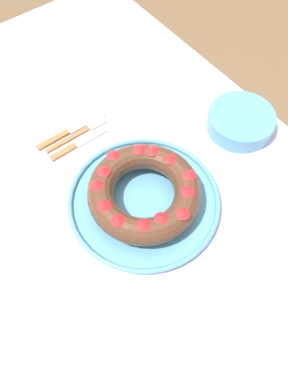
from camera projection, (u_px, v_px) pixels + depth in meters
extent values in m
plane|color=brown|center=(138.00, 285.00, 1.55)|extent=(8.00, 8.00, 0.00)
cube|color=silver|center=(134.00, 199.00, 0.91)|extent=(1.57, 0.91, 0.03)
cylinder|color=brown|center=(110.00, 80.00, 1.64)|extent=(0.06, 0.06, 0.72)
cylinder|color=#518EB2|center=(144.00, 202.00, 0.88)|extent=(0.35, 0.35, 0.01)
torus|color=#518EB2|center=(144.00, 200.00, 0.88)|extent=(0.36, 0.36, 0.01)
torus|color=#4C2D1E|center=(144.00, 192.00, 0.84)|extent=(0.26, 0.26, 0.06)
cone|color=red|center=(96.00, 184.00, 0.81)|extent=(0.04, 0.04, 0.01)
cone|color=red|center=(104.00, 205.00, 0.79)|extent=(0.04, 0.04, 0.01)
cone|color=red|center=(118.00, 219.00, 0.77)|extent=(0.04, 0.04, 0.01)
cone|color=red|center=(144.00, 224.00, 0.77)|extent=(0.04, 0.04, 0.01)
cone|color=red|center=(161.00, 217.00, 0.77)|extent=(0.04, 0.04, 0.01)
cone|color=red|center=(183.00, 212.00, 0.78)|extent=(0.03, 0.03, 0.01)
cone|color=red|center=(188.00, 190.00, 0.81)|extent=(0.04, 0.04, 0.01)
cone|color=red|center=(190.00, 174.00, 0.83)|extent=(0.04, 0.04, 0.01)
cone|color=red|center=(170.00, 158.00, 0.85)|extent=(0.03, 0.03, 0.01)
cone|color=red|center=(153.00, 149.00, 0.86)|extent=(0.04, 0.04, 0.01)
cone|color=red|center=(139.00, 148.00, 0.86)|extent=(0.04, 0.04, 0.01)
cone|color=red|center=(113.00, 154.00, 0.85)|extent=(0.04, 0.04, 0.01)
cone|color=red|center=(103.00, 170.00, 0.83)|extent=(0.04, 0.04, 0.01)
cube|color=#936038|center=(68.00, 140.00, 0.98)|extent=(0.01, 0.13, 0.01)
cube|color=silver|center=(97.00, 123.00, 1.01)|extent=(0.02, 0.05, 0.01)
cube|color=#936038|center=(53.00, 140.00, 0.98)|extent=(0.02, 0.09, 0.01)
cube|color=silver|center=(86.00, 122.00, 1.01)|extent=(0.02, 0.11, 0.00)
cube|color=#936038|center=(64.00, 152.00, 0.96)|extent=(0.02, 0.07, 0.01)
cube|color=silver|center=(90.00, 137.00, 0.98)|extent=(0.02, 0.09, 0.00)
cylinder|color=#518EB2|center=(241.00, 122.00, 0.98)|extent=(0.18, 0.18, 0.05)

